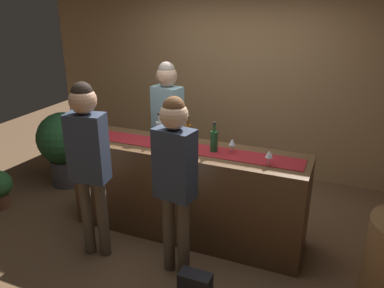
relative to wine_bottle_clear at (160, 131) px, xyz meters
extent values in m
plane|color=brown|center=(0.34, -0.07, -1.10)|extent=(10.00, 10.00, 0.00)
cube|color=tan|center=(0.34, 1.83, 0.35)|extent=(6.00, 0.12, 2.90)
cube|color=#543821|center=(0.34, -0.07, -0.61)|extent=(2.44, 0.60, 0.99)
cube|color=maroon|center=(0.34, -0.07, -0.11)|extent=(2.32, 0.28, 0.01)
cylinder|color=#B2C6C1|center=(0.00, 0.00, -0.01)|extent=(0.07, 0.07, 0.21)
cylinder|color=#B2C6C1|center=(0.00, 0.00, 0.13)|extent=(0.03, 0.03, 0.08)
cylinder|color=black|center=(0.00, 0.00, 0.18)|extent=(0.03, 0.03, 0.02)
cylinder|color=brown|center=(0.31, 0.02, -0.01)|extent=(0.07, 0.07, 0.21)
cylinder|color=brown|center=(0.31, 0.02, 0.13)|extent=(0.03, 0.03, 0.08)
cylinder|color=black|center=(0.31, 0.02, 0.18)|extent=(0.03, 0.03, 0.02)
cylinder|color=#194723|center=(0.62, -0.06, -0.01)|extent=(0.07, 0.07, 0.21)
cylinder|color=#194723|center=(0.62, -0.06, 0.13)|extent=(0.03, 0.03, 0.08)
cylinder|color=black|center=(0.62, -0.06, 0.18)|extent=(0.03, 0.03, 0.02)
cylinder|color=silver|center=(1.19, -0.18, -0.11)|extent=(0.06, 0.06, 0.00)
cylinder|color=silver|center=(1.19, -0.18, -0.07)|extent=(0.01, 0.01, 0.08)
cone|color=silver|center=(1.19, -0.18, 0.00)|extent=(0.07, 0.07, 0.06)
cylinder|color=silver|center=(0.79, -0.02, -0.11)|extent=(0.06, 0.06, 0.00)
cylinder|color=silver|center=(0.79, -0.02, -0.07)|extent=(0.01, 0.01, 0.08)
cone|color=silver|center=(0.79, -0.02, 0.00)|extent=(0.07, 0.07, 0.06)
cylinder|color=#26262B|center=(-0.08, 0.49, -0.70)|extent=(0.11, 0.11, 0.81)
cylinder|color=#26262B|center=(-0.23, 0.52, -0.70)|extent=(0.11, 0.11, 0.81)
cube|color=#99D1E0|center=(-0.15, 0.51, 0.03)|extent=(0.37, 0.26, 0.64)
sphere|color=#DBAD89|center=(-0.15, 0.51, 0.47)|extent=(0.24, 0.24, 0.24)
sphere|color=#AD9E8E|center=(-0.15, 0.51, 0.54)|extent=(0.19, 0.19, 0.19)
cylinder|color=brown|center=(0.42, -0.68, -0.71)|extent=(0.11, 0.11, 0.78)
cylinder|color=brown|center=(0.58, -0.71, -0.71)|extent=(0.11, 0.11, 0.78)
cube|color=#2D384C|center=(0.50, -0.69, -0.01)|extent=(0.37, 0.25, 0.62)
sphere|color=#DBAD89|center=(0.50, -0.69, 0.42)|extent=(0.24, 0.24, 0.24)
sphere|color=brown|center=(0.50, -0.69, 0.48)|extent=(0.18, 0.18, 0.18)
cylinder|color=brown|center=(-0.42, -0.76, -0.70)|extent=(0.11, 0.11, 0.81)
cylinder|color=brown|center=(-0.26, -0.73, -0.70)|extent=(0.11, 0.11, 0.81)
cube|color=#2D384C|center=(-0.34, -0.75, 0.03)|extent=(0.37, 0.25, 0.64)
sphere|color=tan|center=(-0.34, -0.75, 0.47)|extent=(0.24, 0.24, 0.24)
sphere|color=black|center=(-0.34, -0.75, 0.54)|extent=(0.19, 0.19, 0.19)
cylinder|color=#4C4C51|center=(-1.64, 0.39, -0.92)|extent=(0.42, 0.42, 0.37)
sphere|color=#23562D|center=(-1.64, 0.39, -0.44)|extent=(0.68, 0.68, 0.68)
cylinder|color=brown|center=(-1.96, -0.46, -1.01)|extent=(0.20, 0.20, 0.18)
cube|color=black|center=(0.78, -0.92, -0.99)|extent=(0.28, 0.14, 0.22)
camera|label=1|loc=(1.76, -3.36, 1.31)|focal=35.99mm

